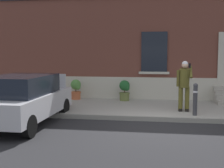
{
  "coord_description": "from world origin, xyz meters",
  "views": [
    {
      "loc": [
        0.02,
        -8.72,
        2.19
      ],
      "look_at": [
        -1.57,
        1.6,
        1.1
      ],
      "focal_mm": 49.27,
      "sensor_mm": 36.0,
      "label": 1
    }
  ],
  "objects": [
    {
      "name": "person_on_phone",
      "position": [
        0.87,
        1.92,
        1.15
      ],
      "size": [
        0.51,
        0.51,
        1.74
      ],
      "rotation": [
        0.0,
        0.0,
        -0.18
      ],
      "color": "#514C1E",
      "rests_on": "sidewalk"
    },
    {
      "name": "bollard_near_person",
      "position": [
        1.18,
        1.35,
        0.71
      ],
      "size": [
        0.15,
        0.15,
        1.04
      ],
      "color": "#333338",
      "rests_on": "sidewalk"
    },
    {
      "name": "hatchback_car_silver",
      "position": [
        -4.01,
        -0.07,
        0.79
      ],
      "size": [
        1.84,
        4.09,
        1.5
      ],
      "color": "#B7B7BF",
      "rests_on": "ground"
    },
    {
      "name": "sidewalk",
      "position": [
        0.0,
        2.8,
        0.07
      ],
      "size": [
        24.0,
        3.6,
        0.15
      ],
      "primitive_type": "cube",
      "color": "#99968E",
      "rests_on": "ground"
    },
    {
      "name": "ground_plane",
      "position": [
        0.0,
        0.0,
        0.0
      ],
      "size": [
        80.0,
        80.0,
        0.0
      ],
      "primitive_type": "plane",
      "color": "#232326"
    },
    {
      "name": "planter_olive",
      "position": [
        -1.4,
        4.03,
        0.61
      ],
      "size": [
        0.44,
        0.44,
        0.86
      ],
      "color": "#606B38",
      "rests_on": "sidewalk"
    },
    {
      "name": "planter_terracotta",
      "position": [
        -3.52,
        4.06,
        0.61
      ],
      "size": [
        0.44,
        0.44,
        0.86
      ],
      "color": "#B25B38",
      "rests_on": "sidewalk"
    },
    {
      "name": "building_facade",
      "position": [
        0.01,
        5.29,
        3.73
      ],
      "size": [
        24.0,
        1.52,
        7.5
      ],
      "color": "brown",
      "rests_on": "ground"
    },
    {
      "name": "curb_edge",
      "position": [
        0.0,
        0.94,
        0.07
      ],
      "size": [
        24.0,
        0.12,
        0.15
      ],
      "primitive_type": "cube",
      "color": "gray",
      "rests_on": "ground"
    }
  ]
}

